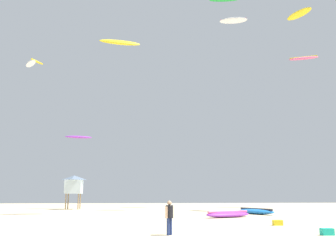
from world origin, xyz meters
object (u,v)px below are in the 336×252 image
at_px(kite_grounded_near, 228,214).
at_px(kite_aloft_1, 37,62).
at_px(kite_aloft_4, 233,20).
at_px(gear_bag, 278,223).
at_px(person_foreground, 169,215).
at_px(lifeguard_tower, 74,184).
at_px(kite_grounded_mid, 256,211).
at_px(kite_aloft_0, 120,42).
at_px(kite_aloft_3, 79,137).
at_px(kite_aloft_6, 224,0).
at_px(kite_aloft_7, 303,58).
at_px(kite_aloft_5, 299,14).
at_px(kite_aloft_2, 31,64).
at_px(cooler_box, 327,232).

relative_size(kite_grounded_near, kite_aloft_1, 1.70).
bearing_deg(kite_grounded_near, kite_aloft_4, 71.44).
height_order(kite_grounded_near, gear_bag, kite_grounded_near).
relative_size(person_foreground, lifeguard_tower, 0.38).
bearing_deg(kite_aloft_1, kite_grounded_mid, -35.75).
bearing_deg(kite_aloft_0, kite_grounded_near, -26.91).
height_order(kite_aloft_0, kite_aloft_1, kite_aloft_1).
bearing_deg(kite_aloft_3, kite_grounded_near, -49.10).
bearing_deg(kite_aloft_6, kite_grounded_mid, -86.13).
bearing_deg(kite_aloft_3, gear_bag, -56.82).
bearing_deg(kite_aloft_0, kite_aloft_7, 29.06).
relative_size(kite_grounded_mid, kite_aloft_1, 1.83).
xyz_separation_m(kite_grounded_near, kite_aloft_4, (6.54, 19.47, 27.25)).
bearing_deg(lifeguard_tower, kite_aloft_7, 4.95).
distance_m(lifeguard_tower, kite_aloft_4, 32.97).
bearing_deg(kite_aloft_3, kite_aloft_0, -65.57).
bearing_deg(kite_aloft_0, gear_bag, -49.26).
relative_size(lifeguard_tower, kite_aloft_5, 1.14).
distance_m(kite_grounded_mid, kite_aloft_2, 28.24).
height_order(kite_aloft_5, kite_aloft_7, kite_aloft_5).
relative_size(kite_grounded_near, kite_aloft_2, 1.75).
bearing_deg(kite_aloft_3, kite_aloft_6, -17.61).
height_order(cooler_box, kite_aloft_7, kite_aloft_7).
distance_m(kite_aloft_2, kite_aloft_5, 32.18).
bearing_deg(cooler_box, kite_aloft_7, 64.40).
bearing_deg(kite_aloft_4, person_foreground, -111.34).
bearing_deg(gear_bag, kite_grounded_near, 99.09).
bearing_deg(person_foreground, cooler_box, 41.17).
bearing_deg(kite_aloft_0, cooler_box, -58.21).
relative_size(kite_aloft_1, kite_aloft_7, 0.60).
relative_size(lifeguard_tower, kite_aloft_2, 1.62).
height_order(cooler_box, kite_aloft_6, kite_aloft_6).
distance_m(cooler_box, kite_aloft_2, 33.95).
bearing_deg(kite_aloft_2, person_foreground, -57.43).
relative_size(kite_aloft_0, kite_aloft_1, 1.62).
distance_m(kite_grounded_mid, kite_aloft_6, 27.05).
xyz_separation_m(kite_aloft_2, kite_aloft_6, (22.59, 2.91, 10.39)).
bearing_deg(kite_aloft_6, kite_aloft_5, -14.29).
height_order(kite_grounded_near, kite_aloft_4, kite_aloft_4).
bearing_deg(kite_aloft_4, kite_grounded_near, -108.56).
xyz_separation_m(kite_aloft_5, kite_aloft_6, (-8.66, 2.21, 2.78)).
bearing_deg(gear_bag, kite_aloft_3, 123.18).
relative_size(kite_grounded_near, kite_aloft_5, 1.24).
bearing_deg(kite_aloft_4, kite_aloft_6, -112.83).
xyz_separation_m(person_foreground, kite_aloft_3, (-9.40, 29.86, 8.26)).
bearing_deg(kite_aloft_1, kite_aloft_2, -76.07).
bearing_deg(gear_bag, kite_aloft_6, 83.89).
relative_size(person_foreground, kite_grounded_mid, 0.33).
distance_m(person_foreground, kite_aloft_0, 23.67).
bearing_deg(kite_grounded_near, person_foreground, -115.55).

